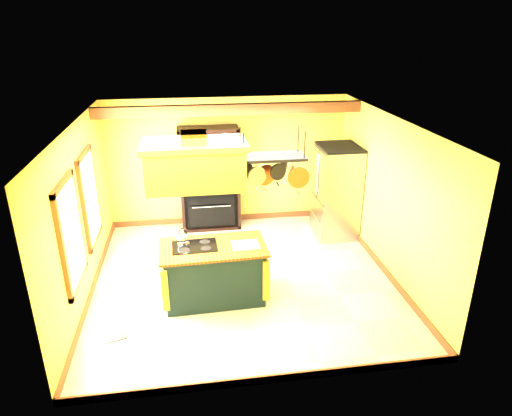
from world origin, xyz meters
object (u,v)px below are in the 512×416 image
object	(u,v)px
hutch	(210,189)
range_hood	(195,163)
kitchen_island	(214,272)
pot_rack	(272,165)
refrigerator	(336,193)

from	to	relation	value
hutch	range_hood	bearing A→B (deg)	-96.45
kitchen_island	range_hood	xyz separation A→B (m)	(-0.20, -0.00, 1.78)
pot_rack	refrigerator	world-z (taller)	pot_rack
refrigerator	hutch	xyz separation A→B (m)	(-2.49, 0.76, -0.05)
kitchen_island	hutch	distance (m)	2.81
refrigerator	range_hood	bearing A→B (deg)	-144.15
range_hood	pot_rack	size ratio (longest dim) A/B	1.38
kitchen_island	pot_rack	world-z (taller)	pot_rack
kitchen_island	refrigerator	bearing A→B (deg)	35.85
pot_rack	hutch	world-z (taller)	pot_rack
pot_rack	refrigerator	distance (m)	2.94
kitchen_island	hutch	world-z (taller)	hutch
refrigerator	hutch	bearing A→B (deg)	163.16
range_hood	refrigerator	distance (m)	3.72
kitchen_island	range_hood	bearing A→B (deg)	178.23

